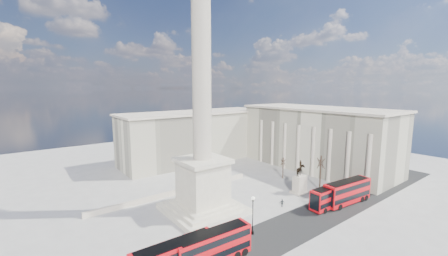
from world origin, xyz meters
name	(u,v)px	position (x,y,z in m)	size (l,w,h in m)	color
ground	(218,220)	(0.00, 0.00, 0.00)	(180.00, 180.00, 0.00)	#9A9892
asphalt_road	(277,234)	(5.00, -10.00, 0.00)	(120.00, 9.00, 0.01)	black
nelsons_column	(202,148)	(0.00, 5.00, 12.92)	(14.00, 14.00, 49.85)	beige
balustrade_wall	(177,192)	(0.00, 16.00, 0.55)	(40.00, 0.60, 1.10)	#B9AE9A
building_east	(317,137)	(45.00, 10.00, 9.32)	(19.00, 46.00, 18.60)	beige
building_northeast	(196,136)	(20.00, 40.00, 8.32)	(51.00, 17.00, 16.60)	beige
red_bus_b	(214,246)	(-7.75, -9.75, 2.45)	(11.65, 3.23, 4.68)	red
red_bus_c	(331,196)	(22.14, -9.37, 2.34)	(11.05, 2.86, 4.45)	red
red_bus_d	(347,191)	(26.44, -10.50, 2.63)	(12.56, 4.02, 5.00)	red
victorian_lamp	(253,212)	(1.77, -7.51, 3.90)	(0.57, 0.57, 6.63)	black
equestrian_statue	(300,182)	(23.28, -0.60, 2.71)	(3.74, 2.81, 7.86)	#B9AE9A
bare_tree_near	(321,162)	(28.81, -2.31, 6.97)	(2.02, 2.02, 8.85)	#332319
bare_tree_mid	(283,161)	(28.32, 8.80, 4.78)	(1.60, 1.60, 6.06)	#332319
bare_tree_far	(289,146)	(41.74, 17.85, 5.72)	(1.78, 1.78, 7.26)	#332319
pedestrian_walking	(313,194)	(23.38, -4.19, 0.80)	(0.58, 0.38, 1.59)	#212626
pedestrian_standing	(344,188)	(32.41, -6.50, 0.95)	(0.92, 0.72, 1.90)	#212626
pedestrian_crossing	(282,203)	(14.01, -3.37, 0.84)	(0.98, 0.41, 1.68)	#212626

